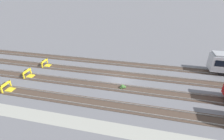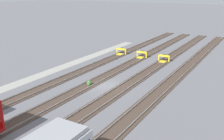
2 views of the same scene
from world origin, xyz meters
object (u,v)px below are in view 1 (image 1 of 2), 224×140
(bumper_stop_nearest_track, at_px, (8,87))
(bumper_stop_near_inner_track, at_px, (28,74))
(bumper_stop_middle_track, at_px, (46,64))
(weed_clump, at_px, (123,87))

(bumper_stop_nearest_track, distance_m, bumper_stop_near_inner_track, 4.41)
(bumper_stop_near_inner_track, bearing_deg, bumper_stop_nearest_track, -94.05)
(bumper_stop_nearest_track, bearing_deg, bumper_stop_middle_track, 84.32)
(bumper_stop_nearest_track, relative_size, bumper_stop_middle_track, 1.00)
(bumper_stop_middle_track, bearing_deg, bumper_stop_near_inner_track, -97.28)
(bumper_stop_nearest_track, height_order, bumper_stop_middle_track, same)
(bumper_stop_nearest_track, xyz_separation_m, bumper_stop_near_inner_track, (0.31, 4.40, 0.00))
(bumper_stop_nearest_track, xyz_separation_m, bumper_stop_middle_track, (0.88, 8.82, 0.00))
(bumper_stop_nearest_track, distance_m, weed_clump, 17.25)
(bumper_stop_near_inner_track, height_order, weed_clump, bumper_stop_near_inner_track)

